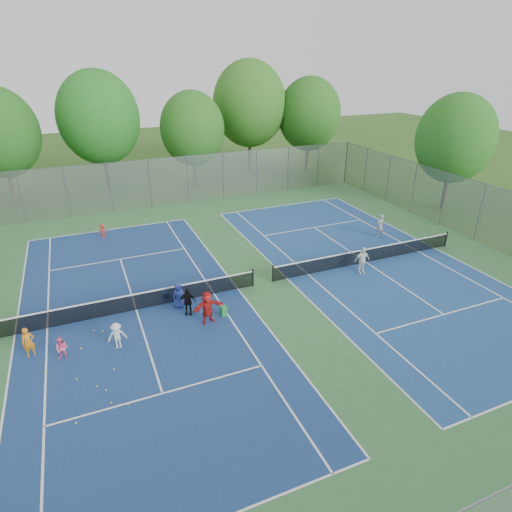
{
  "coord_description": "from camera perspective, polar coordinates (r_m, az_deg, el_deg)",
  "views": [
    {
      "loc": [
        -8.58,
        -19.26,
        11.7
      ],
      "look_at": [
        0.0,
        1.0,
        1.3
      ],
      "focal_mm": 30.0,
      "sensor_mm": 36.0,
      "label": 1
    }
  ],
  "objects": [
    {
      "name": "tree_side_e",
      "position": [
        37.87,
        25.03,
        13.98
      ],
      "size": [
        6.0,
        6.0,
        9.2
      ],
      "color": "#443326",
      "rests_on": "ground"
    },
    {
      "name": "tennis_ball_2",
      "position": [
        20.61,
        -22.3,
        -11.38
      ],
      "size": [
        0.07,
        0.07,
        0.07
      ],
      "primitive_type": "sphere",
      "color": "#D8E635",
      "rests_on": "ground"
    },
    {
      "name": "tennis_ball_7",
      "position": [
        21.41,
        -19.71,
        -9.41
      ],
      "size": [
        0.07,
        0.07,
        0.07
      ],
      "primitive_type": "sphere",
      "color": "gold",
      "rests_on": "ground"
    },
    {
      "name": "ground",
      "position": [
        24.11,
        0.93,
        -3.73
      ],
      "size": [
        120.0,
        120.0,
        0.0
      ],
      "primitive_type": "plane",
      "color": "#2B5319",
      "rests_on": "ground"
    },
    {
      "name": "net_left",
      "position": [
        22.35,
        -15.81,
        -5.97
      ],
      "size": [
        12.87,
        0.1,
        0.91
      ],
      "primitive_type": "cube",
      "color": "black",
      "rests_on": "ground"
    },
    {
      "name": "tennis_ball_6",
      "position": [
        21.58,
        -20.81,
        -9.31
      ],
      "size": [
        0.07,
        0.07,
        0.07
      ],
      "primitive_type": "sphere",
      "color": "#C9D732",
      "rests_on": "ground"
    },
    {
      "name": "tree_nl",
      "position": [
        42.65,
        -20.22,
        16.9
      ],
      "size": [
        7.2,
        7.2,
        10.69
      ],
      "color": "#443326",
      "rests_on": "ground"
    },
    {
      "name": "net_right",
      "position": [
        27.2,
        14.56,
        0.02
      ],
      "size": [
        12.87,
        0.1,
        0.91
      ],
      "primitive_type": "cube",
      "color": "black",
      "rests_on": "ground"
    },
    {
      "name": "court_pad",
      "position": [
        24.1,
        0.93,
        -3.72
      ],
      "size": [
        32.0,
        32.0,
        0.01
      ],
      "primitive_type": "cube",
      "color": "#316837",
      "rests_on": "ground"
    },
    {
      "name": "tennis_ball_1",
      "position": [
        19.9,
        -26.28,
        -13.67
      ],
      "size": [
        0.07,
        0.07,
        0.07
      ],
      "primitive_type": "sphere",
      "color": "yellow",
      "rests_on": "ground"
    },
    {
      "name": "tennis_ball_0",
      "position": [
        18.97,
        -18.41,
        -14.2
      ],
      "size": [
        0.07,
        0.07,
        0.07
      ],
      "primitive_type": "sphere",
      "color": "#C9DD33",
      "rests_on": "ground"
    },
    {
      "name": "instructor",
      "position": [
        31.24,
        16.21,
        3.89
      ],
      "size": [
        0.62,
        0.42,
        1.65
      ],
      "primitive_type": "imported",
      "rotation": [
        0.0,
        0.0,
        3.18
      ],
      "color": "gray",
      "rests_on": "ground"
    },
    {
      "name": "fence_north",
      "position": [
        37.56,
        -9.1,
        10.02
      ],
      "size": [
        32.0,
        0.1,
        4.0
      ],
      "primitive_type": "cube",
      "color": "gray",
      "rests_on": "ground"
    },
    {
      "name": "tree_ne",
      "position": [
        47.86,
        7.11,
        18.24
      ],
      "size": [
        6.6,
        6.6,
        9.77
      ],
      "color": "#443326",
      "rests_on": "ground"
    },
    {
      "name": "tennis_ball_10",
      "position": [
        17.21,
        -22.86,
        -19.88
      ],
      "size": [
        0.07,
        0.07,
        0.07
      ],
      "primitive_type": "sphere",
      "color": "#DEF338",
      "rests_on": "ground"
    },
    {
      "name": "student_b",
      "position": [
        20.03,
        -24.45,
        -11.18
      ],
      "size": [
        0.64,
        0.57,
        1.08
      ],
      "primitive_type": "imported",
      "rotation": [
        0.0,
        0.0,
        -0.36
      ],
      "color": "pink",
      "rests_on": "ground"
    },
    {
      "name": "tennis_ball_3",
      "position": [
        18.1,
        -19.35,
        -16.58
      ],
      "size": [
        0.07,
        0.07,
        0.07
      ],
      "primitive_type": "sphere",
      "color": "#C6D331",
      "rests_on": "ground"
    },
    {
      "name": "court_right",
      "position": [
        27.38,
        14.46,
        -0.81
      ],
      "size": [
        10.97,
        23.77,
        0.01
      ],
      "primitive_type": "cube",
      "color": "navy",
      "rests_on": "court_pad"
    },
    {
      "name": "ball_crate",
      "position": [
        23.3,
        -11.93,
        -5.06
      ],
      "size": [
        0.34,
        0.34,
        0.27
      ],
      "primitive_type": "cube",
      "rotation": [
        0.0,
        0.0,
        0.07
      ],
      "color": "blue",
      "rests_on": "ground"
    },
    {
      "name": "child_far_baseline",
      "position": [
        31.72,
        -19.75,
        3.12
      ],
      "size": [
        0.77,
        0.59,
        1.05
      ],
      "primitive_type": "imported",
      "rotation": [
        0.0,
        0.0,
        2.81
      ],
      "color": "red",
      "rests_on": "ground"
    },
    {
      "name": "fence_east",
      "position": [
        32.69,
        27.67,
        5.1
      ],
      "size": [
        0.1,
        32.0,
        4.0
      ],
      "primitive_type": "cube",
      "rotation": [
        0.0,
        0.0,
        1.57
      ],
      "color": "gray",
      "rests_on": "ground"
    },
    {
      "name": "tree_nr",
      "position": [
        46.92,
        -0.88,
        19.6
      ],
      "size": [
        7.6,
        7.6,
        11.42
      ],
      "color": "#443326",
      "rests_on": "ground"
    },
    {
      "name": "ball_hopper",
      "position": [
        21.24,
        -4.36,
        -7.32
      ],
      "size": [
        0.33,
        0.33,
        0.55
      ],
      "primitive_type": "cube",
      "rotation": [
        0.0,
        0.0,
        0.18
      ],
      "color": "green",
      "rests_on": "ground"
    },
    {
      "name": "tennis_ball_5",
      "position": [
        18.38,
        -20.46,
        -16.03
      ],
      "size": [
        0.07,
        0.07,
        0.07
      ],
      "primitive_type": "sphere",
      "color": "yellow",
      "rests_on": "ground"
    },
    {
      "name": "court_left",
      "position": [
        22.58,
        -15.68,
        -6.92
      ],
      "size": [
        10.97,
        23.77,
        0.01
      ],
      "primitive_type": "cube",
      "color": "navy",
      "rests_on": "court_pad"
    },
    {
      "name": "student_c",
      "position": [
        19.84,
        -18.04,
        -10.06
      ],
      "size": [
        0.81,
        0.47,
        1.25
      ],
      "primitive_type": "imported",
      "rotation": [
        0.0,
        0.0,
        -0.01
      ],
      "color": "silver",
      "rests_on": "ground"
    },
    {
      "name": "teen_court_b",
      "position": [
        25.69,
        13.96,
        -0.56
      ],
      "size": [
        0.98,
        0.46,
        1.64
      ],
      "primitive_type": "imported",
      "rotation": [
        0.0,
        0.0,
        -0.07
      ],
      "color": "white",
      "rests_on": "ground"
    },
    {
      "name": "tennis_ball_4",
      "position": [
        17.52,
        -18.75,
        -18.1
      ],
      "size": [
        0.07,
        0.07,
        0.07
      ],
      "primitive_type": "sphere",
      "color": "#B0CD2F",
      "rests_on": "ground"
    },
    {
      "name": "student_f",
      "position": [
        20.54,
        -6.48,
        -6.82
      ],
      "size": [
        1.59,
        0.64,
        1.67
      ],
      "primitive_type": "imported",
      "rotation": [
        0.0,
        0.0,
        0.1
      ],
      "color": "red",
      "rests_on": "ground"
    },
    {
      "name": "student_a",
      "position": [
        20.78,
        -28.09,
        -10.12
      ],
      "size": [
        0.55,
        0.41,
        1.37
      ],
      "primitive_type": "imported",
      "rotation": [
        0.0,
        0.0,
        0.17
      ],
      "color": "orange",
      "rests_on": "ground"
    },
    {
      "name": "tennis_ball_9",
      "position": [
        17.29,
        -16.69,
        -18.44
      ],
      "size": [
        0.07,
        0.07,
        0.07
      ],
      "primitive_type": "sphere",
      "color": "#E0F438",
      "rests_on": "ground"
    },
    {
      "name": "student_e",
      "position": [
        21.96,
        -10.26,
        -5.19
      ],
      "size": [
        0.79,
        0.65,
        1.4
      ],
      "primitive_type": "imported",
      "rotation": [
        0.0,
        0.0,
        0.33
      ],
      "color": "navy",
      "rests_on": "ground"
    },
    {
      "name": "tennis_ball_8",
      "position": [
        19.0,
        -22.8,
        -14.94
      ],
      "size": [
        0.07,
        0.07,
        0.07
      ],
      "primitive_type": "sphere",
      "color": "#C5E335",
      "rests_on": "ground"
    },
    {
      "name": "student_d",
      "position": [
        21.33,
        -9.12,
        -6.02
      ],
      "size": [
        0.92,
        0.66,
        1.45
      ],
      "primitive_type": "imported",
      "rotation": [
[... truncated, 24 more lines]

